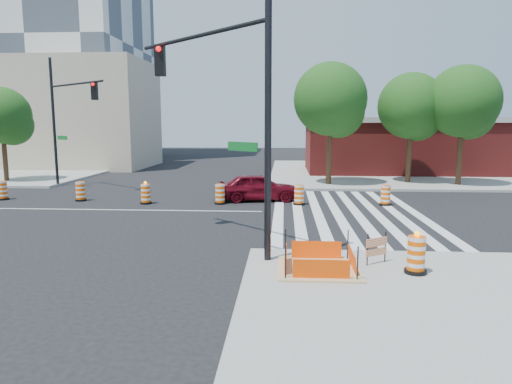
% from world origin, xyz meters
% --- Properties ---
extents(ground, '(120.00, 120.00, 0.00)m').
position_xyz_m(ground, '(0.00, 0.00, 0.00)').
color(ground, black).
rests_on(ground, ground).
extents(sidewalk_ne, '(22.00, 22.00, 0.15)m').
position_xyz_m(sidewalk_ne, '(18.00, 18.00, 0.07)').
color(sidewalk_ne, gray).
rests_on(sidewalk_ne, ground).
extents(crosswalk_east, '(6.75, 13.50, 0.01)m').
position_xyz_m(crosswalk_east, '(10.95, 0.00, 0.01)').
color(crosswalk_east, silver).
rests_on(crosswalk_east, ground).
extents(lane_centerline, '(14.00, 0.12, 0.01)m').
position_xyz_m(lane_centerline, '(0.00, 0.00, 0.01)').
color(lane_centerline, silver).
rests_on(lane_centerline, ground).
extents(excavation_pit, '(2.20, 2.20, 0.90)m').
position_xyz_m(excavation_pit, '(9.00, -9.00, 0.22)').
color(excavation_pit, tan).
rests_on(excavation_pit, ground).
extents(brick_storefront, '(16.50, 8.50, 4.60)m').
position_xyz_m(brick_storefront, '(18.00, 18.00, 2.32)').
color(brick_storefront, maroon).
rests_on(brick_storefront, ground).
extents(beige_midrise, '(14.00, 10.00, 10.00)m').
position_xyz_m(beige_midrise, '(-12.00, 22.00, 5.00)').
color(beige_midrise, tan).
rests_on(beige_midrise, ground).
extents(red_coupe, '(4.58, 2.44, 1.48)m').
position_xyz_m(red_coupe, '(6.63, 3.13, 0.74)').
color(red_coupe, '#570713').
rests_on(red_coupe, ground).
extents(signal_pole_se, '(4.89, 4.60, 8.68)m').
position_xyz_m(signal_pole_se, '(6.25, -6.94, 5.31)').
color(signal_pole_se, black).
rests_on(signal_pole_se, ground).
extents(signal_pole_nw, '(5.02, 3.84, 8.17)m').
position_xyz_m(signal_pole_nw, '(-5.70, 7.21, 5.01)').
color(signal_pole_nw, black).
rests_on(signal_pole_nw, ground).
extents(pit_drum, '(0.58, 0.58, 1.15)m').
position_xyz_m(pit_drum, '(11.54, -9.16, 0.63)').
color(pit_drum, black).
rests_on(pit_drum, ground).
extents(barricade, '(0.65, 0.45, 0.89)m').
position_xyz_m(barricade, '(10.66, -8.38, 0.64)').
color(barricade, '#F55805').
rests_on(barricade, ground).
extents(tree_north_b, '(3.91, 3.91, 6.64)m').
position_xyz_m(tree_north_b, '(-11.49, 9.78, 4.46)').
color(tree_north_b, '#382314').
rests_on(tree_north_b, ground).
extents(tree_north_c, '(4.75, 4.75, 8.07)m').
position_xyz_m(tree_north_c, '(11.03, 9.32, 5.42)').
color(tree_north_c, '#382314').
rests_on(tree_north_c, ground).
extents(tree_north_d, '(4.42, 4.42, 7.51)m').
position_xyz_m(tree_north_d, '(16.54, 10.60, 5.04)').
color(tree_north_d, '#382314').
rests_on(tree_north_d, ground).
extents(tree_north_e, '(4.61, 4.61, 7.85)m').
position_xyz_m(tree_north_e, '(19.52, 9.53, 5.27)').
color(tree_north_e, '#382314').
rests_on(tree_north_e, ground).
extents(median_drum_1, '(0.60, 0.60, 1.02)m').
position_xyz_m(median_drum_1, '(-7.25, 2.54, 0.48)').
color(median_drum_1, black).
rests_on(median_drum_1, ground).
extents(median_drum_2, '(0.60, 0.60, 1.02)m').
position_xyz_m(median_drum_2, '(-2.84, 2.44, 0.48)').
color(median_drum_2, black).
rests_on(median_drum_2, ground).
extents(median_drum_3, '(0.60, 0.60, 1.18)m').
position_xyz_m(median_drum_3, '(0.92, 1.76, 0.49)').
color(median_drum_3, black).
rests_on(median_drum_3, ground).
extents(median_drum_4, '(0.60, 0.60, 1.02)m').
position_xyz_m(median_drum_4, '(4.75, 1.96, 0.48)').
color(median_drum_4, black).
rests_on(median_drum_4, ground).
extents(median_drum_5, '(0.60, 0.60, 1.02)m').
position_xyz_m(median_drum_5, '(8.80, 1.96, 0.48)').
color(median_drum_5, black).
rests_on(median_drum_5, ground).
extents(median_drum_6, '(0.60, 0.60, 1.02)m').
position_xyz_m(median_drum_6, '(13.16, 2.06, 0.48)').
color(median_drum_6, black).
rests_on(median_drum_6, ground).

